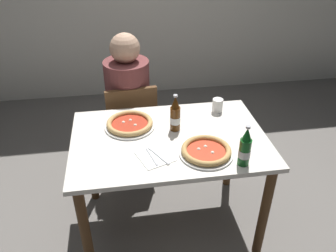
% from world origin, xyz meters
% --- Properties ---
extents(ground_plane, '(8.00, 8.00, 0.00)m').
position_xyz_m(ground_plane, '(0.00, 0.00, 0.00)').
color(ground_plane, slate).
extents(dining_table_main, '(1.20, 0.80, 0.75)m').
position_xyz_m(dining_table_main, '(0.00, 0.00, 0.64)').
color(dining_table_main, silver).
rests_on(dining_table_main, ground_plane).
extents(chair_behind_table, '(0.44, 0.44, 0.85)m').
position_xyz_m(chair_behind_table, '(-0.21, 0.61, 0.48)').
color(chair_behind_table, brown).
rests_on(chair_behind_table, ground_plane).
extents(diner_seated, '(0.34, 0.34, 1.21)m').
position_xyz_m(diner_seated, '(-0.22, 0.66, 0.58)').
color(diner_seated, '#2D3342').
rests_on(diner_seated, ground_plane).
extents(pizza_margherita_near, '(0.32, 0.32, 0.04)m').
position_xyz_m(pizza_margherita_near, '(-0.23, 0.16, 0.77)').
color(pizza_margherita_near, white).
rests_on(pizza_margherita_near, dining_table_main).
extents(pizza_marinara_far, '(0.31, 0.31, 0.04)m').
position_xyz_m(pizza_marinara_far, '(0.18, -0.20, 0.77)').
color(pizza_marinara_far, white).
rests_on(pizza_marinara_far, dining_table_main).
extents(beer_bottle_left, '(0.07, 0.07, 0.25)m').
position_xyz_m(beer_bottle_left, '(0.05, 0.08, 0.85)').
color(beer_bottle_left, '#512D0F').
rests_on(beer_bottle_left, dining_table_main).
extents(beer_bottle_center, '(0.07, 0.07, 0.25)m').
position_xyz_m(beer_bottle_center, '(0.36, -0.32, 0.85)').
color(beer_bottle_center, '#14591E').
rests_on(beer_bottle_center, dining_table_main).
extents(napkin_with_cutlery, '(0.23, 0.23, 0.01)m').
position_xyz_m(napkin_with_cutlery, '(-0.11, -0.19, 0.75)').
color(napkin_with_cutlery, white).
rests_on(napkin_with_cutlery, dining_table_main).
extents(paper_cup, '(0.07, 0.07, 0.09)m').
position_xyz_m(paper_cup, '(0.38, 0.26, 0.80)').
color(paper_cup, white).
rests_on(paper_cup, dining_table_main).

